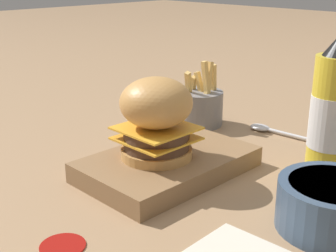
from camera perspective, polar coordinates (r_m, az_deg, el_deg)
name	(u,v)px	position (r m, az deg, el deg)	size (l,w,h in m)	color
ground_plane	(131,173)	(0.78, -4.59, -5.78)	(6.00, 6.00, 0.00)	#9E7A56
serving_board	(168,164)	(0.77, 0.00, -4.67)	(0.28, 0.18, 0.03)	olive
burger	(156,117)	(0.74, -1.44, 1.05)	(0.12, 0.12, 0.13)	tan
ketchup_bottle	(333,115)	(0.77, 19.47, 1.30)	(0.07, 0.07, 0.23)	yellow
fries_basket	(200,107)	(1.01, 3.88, 2.37)	(0.10, 0.10, 0.14)	slate
side_bowl	(333,205)	(0.65, 19.50, -9.06)	(0.14, 0.14, 0.06)	#384C66
spoon	(269,130)	(0.99, 12.22, -0.43)	(0.03, 0.16, 0.01)	silver
ketchup_puddle	(63,245)	(0.60, -12.72, -14.00)	(0.06, 0.06, 0.00)	#9E140F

